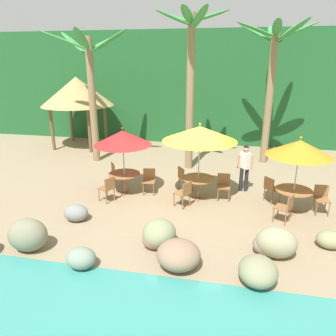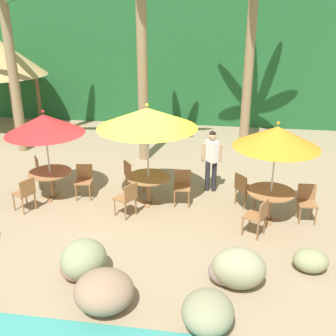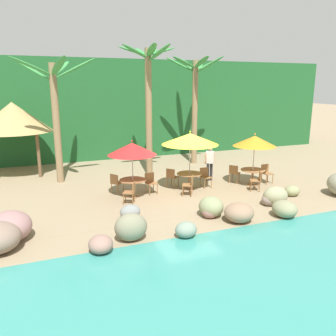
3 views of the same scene
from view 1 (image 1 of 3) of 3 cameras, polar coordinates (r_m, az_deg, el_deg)
The scene contains 24 objects.
ground_plane at distance 10.81m, azimuth 3.71°, elevation -5.91°, with size 120.00×120.00×0.00m, color #937F60.
terrace_deck at distance 10.81m, azimuth 3.71°, elevation -5.89°, with size 18.00×5.20×0.01m.
foliage_backdrop at distance 18.85m, azimuth 7.92°, elevation 13.98°, with size 28.00×2.40×6.00m.
rock_seawall at distance 8.23m, azimuth -5.51°, elevation -11.32°, with size 15.76×2.79×1.00m.
umbrella_red at distance 10.89m, azimuth -8.06°, elevation 5.32°, with size 1.96×1.96×2.36m.
dining_table_red at distance 11.29m, azimuth -7.74°, elevation -1.57°, with size 1.10×1.10×0.74m.
chair_red_seaward at distance 11.28m, azimuth -3.39°, elevation -1.99°, with size 0.48×0.48×0.87m.
chair_red_inland at distance 12.09m, azimuth -9.19°, elevation -0.78°, with size 0.59×0.59×0.87m.
chair_red_left at distance 10.74m, azimuth -10.62°, elevation -3.40°, with size 0.57×0.57×0.87m.
umbrella_yellow at distance 10.35m, azimuth 5.65°, elevation 6.07°, with size 2.42×2.42×2.60m.
dining_table_yellow at distance 10.82m, azimuth 5.38°, elevation -2.39°, with size 1.10×1.10×0.74m.
chair_yellow_seaward at distance 10.94m, azimuth 9.84°, elevation -2.92°, with size 0.45×0.45×0.87m.
chair_yellow_inland at distance 11.50m, azimuth 2.80°, elevation -1.57°, with size 0.59×0.59×0.87m.
chair_yellow_left at distance 10.18m, azimuth 2.89°, elevation -4.34°, with size 0.58×0.58×0.87m.
umbrella_orange at distance 10.11m, azimuth 22.33°, elevation 3.29°, with size 1.91×1.91×2.40m.
dining_table_orange at distance 10.55m, azimuth 21.38°, elevation -4.24°, with size 1.10×1.10×0.74m.
chair_orange_seaward at distance 10.89m, azimuth 25.60°, elevation -4.69°, with size 0.44×0.45×0.87m.
chair_orange_inland at distance 11.05m, azimuth 17.80°, elevation -3.35°, with size 0.60×0.59×0.87m.
chair_orange_left at distance 9.81m, azimuth 20.20°, elevation -6.47°, with size 0.57×0.57×0.87m.
palm_tree_nearest at distance 14.80m, azimuth -13.65°, elevation 15.54°, with size 3.71×3.73×5.72m.
palm_tree_second at distance 13.38m, azimuth 4.08°, elevation 17.77°, with size 2.85×2.85×6.34m.
palm_tree_third at distance 14.87m, azimuth 18.09°, elevation 16.55°, with size 3.34×3.39×6.03m.
palapa_hut at distance 17.78m, azimuth -15.88°, elevation 12.91°, with size 3.75×3.75×3.67m.
waiter_in_white at distance 11.60m, azimuth 13.49°, elevation 0.56°, with size 0.52×0.39×1.70m.
Camera 1 is at (1.31, -9.74, 4.49)m, focal length 34.33 mm.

